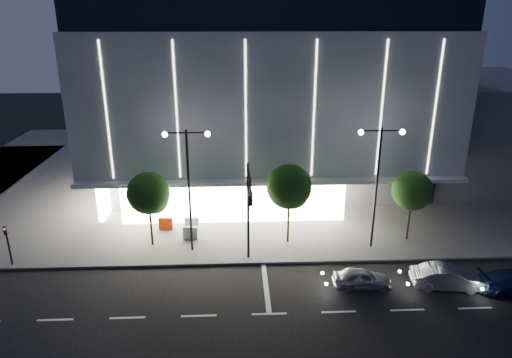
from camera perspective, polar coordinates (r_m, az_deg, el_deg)
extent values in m
plane|color=black|center=(28.27, -2.75, -14.80)|extent=(160.00, 160.00, 0.00)
cube|color=#474747|center=(50.14, 2.97, 1.14)|extent=(70.00, 40.00, 0.15)
cube|color=#4C4C51|center=(49.41, 0.70, 3.22)|extent=(28.00, 21.00, 4.00)
cube|color=gray|center=(45.85, 0.88, 11.53)|extent=(30.00, 25.00, 11.00)
cube|color=black|center=(45.39, 0.93, 20.31)|extent=(29.40, 24.50, 3.00)
cube|color=white|center=(36.77, -2.80, -2.71)|extent=(18.00, 0.40, 3.60)
cube|color=white|center=(43.16, -17.28, -0.16)|extent=(0.40, 10.00, 3.60)
cube|color=gray|center=(35.19, 2.03, -0.09)|extent=(30.00, 2.00, 0.30)
cube|color=white|center=(33.54, 2.17, 8.50)|extent=(24.00, 0.06, 10.00)
cube|color=#4C4C51|center=(54.97, 25.56, 6.22)|extent=(16.00, 20.00, 10.00)
cylinder|color=black|center=(30.77, -0.99, -4.28)|extent=(0.18, 0.18, 7.00)
cylinder|color=black|center=(26.77, -0.85, 0.05)|extent=(0.14, 5.80, 0.14)
cube|color=black|center=(27.64, -0.89, -0.63)|extent=(0.28, 0.18, 0.85)
cube|color=black|center=(25.40, -0.72, -2.51)|extent=(0.28, 0.18, 0.85)
sphere|color=#FF0C0C|center=(27.53, -1.14, -0.05)|extent=(0.14, 0.14, 0.14)
cylinder|color=black|center=(31.65, -8.32, -1.83)|extent=(0.16, 0.16, 9.00)
cylinder|color=black|center=(30.44, -10.04, 5.70)|extent=(1.40, 0.10, 0.10)
cylinder|color=black|center=(30.29, -7.40, 5.77)|extent=(1.40, 0.10, 0.10)
sphere|color=white|center=(30.56, -11.33, 5.48)|extent=(0.36, 0.36, 0.36)
sphere|color=white|center=(30.26, -6.06, 5.62)|extent=(0.36, 0.36, 0.36)
cylinder|color=black|center=(32.95, 14.78, -1.42)|extent=(0.16, 0.16, 9.00)
cylinder|color=black|center=(31.50, 14.24, 5.87)|extent=(1.40, 0.10, 0.10)
cylinder|color=black|center=(31.93, 16.66, 5.83)|extent=(1.40, 0.10, 0.10)
sphere|color=white|center=(31.33, 12.99, 5.71)|extent=(0.36, 0.36, 0.36)
sphere|color=white|center=(32.19, 17.82, 5.64)|extent=(0.36, 0.36, 0.36)
cylinder|color=black|center=(34.87, -28.50, -7.46)|extent=(0.12, 0.12, 3.00)
cube|color=black|center=(34.39, -28.82, -5.67)|extent=(0.22, 0.16, 0.55)
sphere|color=#FF0C0C|center=(34.24, -28.94, -5.52)|extent=(0.10, 0.10, 0.10)
cylinder|color=black|center=(34.01, -13.01, -5.37)|extent=(0.16, 0.16, 3.78)
sphere|color=#134011|center=(33.11, -13.31, -1.72)|extent=(3.02, 3.02, 3.02)
sphere|color=#134011|center=(33.44, -12.68, -2.45)|extent=(2.16, 2.16, 2.16)
sphere|color=#134011|center=(33.14, -13.74, -2.34)|extent=(1.94, 1.94, 1.94)
cylinder|color=black|center=(33.58, 4.06, -4.95)|extent=(0.16, 0.16, 4.06)
sphere|color=#134011|center=(32.62, 4.16, -0.96)|extent=(3.25, 3.25, 3.25)
sphere|color=#134011|center=(33.05, 4.62, -1.77)|extent=(2.32, 2.32, 2.32)
sphere|color=#134011|center=(32.58, 3.74, -1.63)|extent=(2.09, 2.09, 2.09)
cylinder|color=black|center=(35.80, 18.56, -4.74)|extent=(0.16, 0.16, 3.64)
sphere|color=#134011|center=(34.98, 18.96, -1.39)|extent=(2.91, 2.91, 2.91)
sphere|color=#134011|center=(35.44, 19.20, -2.05)|extent=(2.08, 2.08, 2.08)
sphere|color=#134011|center=(34.87, 18.60, -1.97)|extent=(1.87, 1.87, 1.87)
imported|color=#989B9F|center=(29.77, 13.09, -11.99)|extent=(3.69, 1.65, 1.23)
imported|color=#A6A9AE|center=(31.27, 22.80, -11.27)|extent=(4.52, 2.01, 1.44)
cube|color=red|center=(36.61, -11.21, -5.51)|extent=(1.12, 0.33, 1.00)
cube|color=silver|center=(36.31, -8.03, -5.53)|extent=(1.11, 0.28, 1.00)
cube|color=#B9B9B9|center=(34.82, -8.21, -6.69)|extent=(1.12, 0.33, 1.00)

